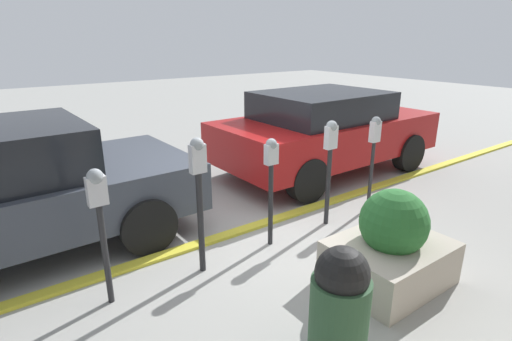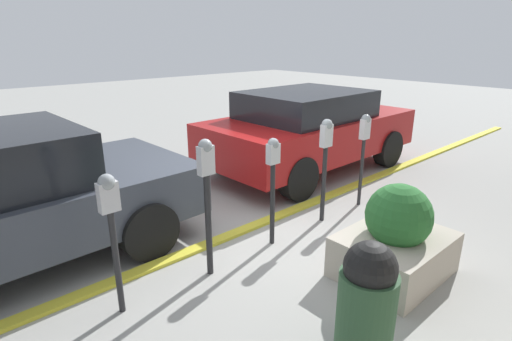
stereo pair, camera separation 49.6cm
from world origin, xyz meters
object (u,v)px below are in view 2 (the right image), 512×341
object	(u,v)px
parking_meter_fourth	(326,151)
planter_box	(396,240)
parking_meter_second	(207,186)
trash_bin	(367,303)
parked_car_middle	(309,128)
parking_meter_farthest	(364,140)
parking_meter_middle	(273,172)
parking_meter_nearest	(111,215)

from	to	relation	value
parking_meter_fourth	planter_box	bearing A→B (deg)	-109.10
parking_meter_second	trash_bin	distance (m)	1.90
parked_car_middle	parking_meter_fourth	bearing A→B (deg)	-134.67
parking_meter_second	planter_box	distance (m)	2.10
planter_box	trash_bin	xyz separation A→B (m)	(-1.30, -0.48, 0.11)
parking_meter_second	parking_meter_farthest	bearing A→B (deg)	0.24
planter_box	parked_car_middle	world-z (taller)	parked_car_middle
parking_meter_middle	planter_box	bearing A→B (deg)	-69.55
parking_meter_nearest	planter_box	world-z (taller)	parking_meter_nearest
parking_meter_second	planter_box	world-z (taller)	parking_meter_second
planter_box	parked_car_middle	distance (m)	3.71
parking_meter_farthest	parking_meter_middle	bearing A→B (deg)	179.34
parking_meter_second	parked_car_middle	distance (m)	3.96
parking_meter_fourth	parking_meter_farthest	xyz separation A→B (m)	(0.87, -0.02, 0.01)
planter_box	trash_bin	world-z (taller)	trash_bin
planter_box	parked_car_middle	bearing A→B (deg)	55.59
parking_meter_nearest	planter_box	size ratio (longest dim) A/B	1.15
parking_meter_middle	trash_bin	bearing A→B (deg)	-112.99
parking_meter_second	parking_meter_middle	distance (m)	0.98
parking_meter_farthest	parking_meter_second	bearing A→B (deg)	-179.76
parking_meter_farthest	trash_bin	world-z (taller)	parking_meter_farthest
parking_meter_middle	parked_car_middle	world-z (taller)	parked_car_middle
parking_meter_nearest	trash_bin	world-z (taller)	parking_meter_nearest
parking_meter_middle	planter_box	xyz separation A→B (m)	(0.51, -1.38, -0.54)
planter_box	parking_meter_middle	bearing A→B (deg)	110.45
parking_meter_second	parking_meter_middle	bearing A→B (deg)	1.94
parked_car_middle	trash_bin	bearing A→B (deg)	-134.51
parking_meter_nearest	parking_meter_middle	size ratio (longest dim) A/B	1.01
parking_meter_fourth	trash_bin	distance (m)	2.62
parking_meter_nearest	trash_bin	bearing A→B (deg)	-57.30
parking_meter_nearest	parking_meter_middle	distance (m)	1.98
parking_meter_second	parking_meter_fourth	xyz separation A→B (m)	(1.97, 0.04, -0.00)
parking_meter_fourth	trash_bin	size ratio (longest dim) A/B	1.40
parking_meter_second	trash_bin	size ratio (longest dim) A/B	1.46
trash_bin	parked_car_middle	bearing A→B (deg)	46.15
parking_meter_second	trash_bin	xyz separation A→B (m)	(0.19, -1.82, -0.51)
parking_meter_middle	parking_meter_farthest	world-z (taller)	parking_meter_farthest
parking_meter_second	parking_meter_farthest	size ratio (longest dim) A/B	1.07
planter_box	parked_car_middle	size ratio (longest dim) A/B	0.28
parking_meter_fourth	planter_box	size ratio (longest dim) A/B	1.22
parking_meter_nearest	parking_meter_farthest	world-z (taller)	parking_meter_farthest
parking_meter_farthest	parked_car_middle	xyz separation A→B (m)	(0.74, 1.69, -0.22)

